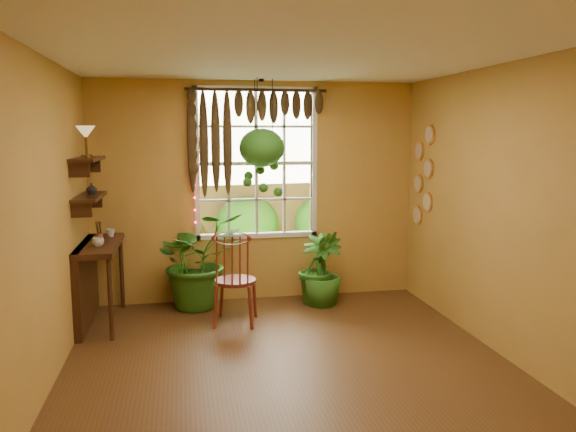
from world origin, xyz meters
The scene contains 23 objects.
floor centered at (0.00, 0.00, 0.00)m, with size 4.50×4.50×0.00m, color #523217.
ceiling centered at (0.00, 0.00, 2.70)m, with size 4.50×4.50×0.00m, color white.
wall_back centered at (0.00, 2.25, 1.35)m, with size 4.00×4.00×0.00m, color #BF8841.
wall_left centered at (-2.00, 0.00, 1.35)m, with size 4.50×4.50×0.00m, color #BF8841.
wall_right centered at (2.00, 0.00, 1.35)m, with size 4.50×4.50×0.00m, color #BF8841.
window centered at (0.00, 2.28, 1.70)m, with size 1.52×0.10×1.86m.
valance_vine centered at (-0.08, 2.16, 2.28)m, with size 1.70×0.12×1.10m.
string_lights centered at (-0.76, 2.19, 1.75)m, with size 0.03×0.03×1.54m, color #FF2633, non-canonical shape.
wall_plates centered at (1.98, 1.79, 1.55)m, with size 0.04×0.32×1.10m, color #FFEED0, non-canonical shape.
counter_ledge centered at (-1.91, 1.60, 0.55)m, with size 0.40×1.20×0.90m.
shelf_lower centered at (-1.88, 1.60, 1.40)m, with size 0.25×0.90×0.04m, color #3A1B0F.
shelf_upper centered at (-1.88, 1.60, 1.80)m, with size 0.25×0.90×0.04m, color #3A1B0F.
backyard centered at (0.24, 6.87, 1.28)m, with size 14.00×10.00×12.00m.
windsor_chair centered at (-0.37, 1.31, 0.35)m, with size 0.55×0.57×1.21m.
potted_plant_left centered at (-0.74, 2.02, 0.58)m, with size 1.04×0.90×1.16m, color #1A5115.
potted_plant_mid centered at (0.70, 1.86, 0.45)m, with size 0.50×0.40×0.91m, color #1A5115.
potted_plant_right centered at (0.72, 1.80, 0.43)m, with size 0.48×0.48×0.86m, color #1A5115.
hanging_basket centered at (0.04, 2.03, 1.86)m, with size 0.54×0.54×1.40m.
cup_a centered at (-1.78, 1.39, 0.95)m, with size 0.12×0.12×0.09m, color silver.
cup_b centered at (-1.72, 1.95, 0.95)m, with size 0.10×0.10×0.09m, color beige.
brush_jar centered at (-1.80, 1.64, 1.01)m, with size 0.08×0.08×0.29m.
shelf_vase centered at (-1.87, 1.73, 1.48)m, with size 0.11×0.11×0.12m, color #B2AD99.
tiffany_lamp centered at (-1.86, 1.46, 2.06)m, with size 0.20×0.20×0.33m.
Camera 1 is at (-0.91, -4.60, 2.06)m, focal length 35.00 mm.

